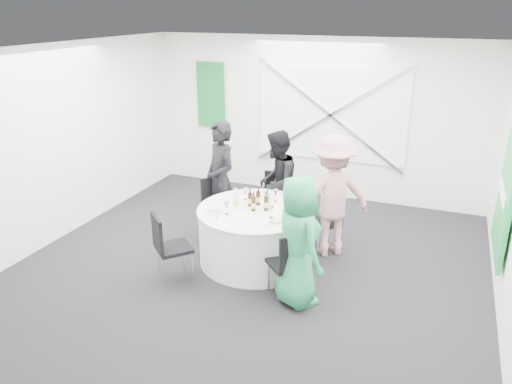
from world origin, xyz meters
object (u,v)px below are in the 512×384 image
at_px(chair_back_right, 329,216).
at_px(green_water_bottle, 267,202).
at_px(banquet_table, 256,235).
at_px(chair_back_left, 216,202).
at_px(chair_front_right, 290,261).
at_px(chair_front_left, 167,243).
at_px(chair_back, 275,196).
at_px(person_man_back, 277,183).
at_px(person_man_back_left, 221,180).
at_px(clear_water_bottle, 236,201).
at_px(person_woman_pink, 332,196).
at_px(person_woman_green, 298,241).

distance_m(chair_back_right, green_water_bottle, 1.04).
distance_m(banquet_table, chair_back_left, 1.04).
xyz_separation_m(chair_front_right, chair_front_left, (-1.54, -0.17, 0.02)).
xyz_separation_m(chair_back, chair_front_left, (-0.69, -2.04, 0.01)).
relative_size(chair_back_left, person_man_back, 0.56).
height_order(chair_back_right, chair_front_right, chair_front_right).
bearing_deg(person_man_back, chair_front_right, 20.45).
distance_m(chair_back, green_water_bottle, 1.20).
bearing_deg(banquet_table, person_man_back_left, 142.82).
height_order(banquet_table, person_man_back_left, person_man_back_left).
relative_size(person_man_back_left, person_man_back, 1.10).
relative_size(chair_back_left, clear_water_bottle, 3.12).
height_order(person_woman_pink, green_water_bottle, person_woman_pink).
height_order(chair_front_left, clear_water_bottle, clear_water_bottle).
distance_m(chair_front_right, chair_front_left, 1.55).
xyz_separation_m(person_man_back_left, clear_water_bottle, (0.55, -0.70, 0.00)).
xyz_separation_m(banquet_table, green_water_bottle, (0.14, 0.03, 0.49)).
height_order(chair_front_right, green_water_bottle, green_water_bottle).
height_order(chair_back_right, person_man_back, person_man_back).
bearing_deg(person_woman_green, chair_front_right, 31.58).
distance_m(banquet_table, person_man_back_left, 1.12).
height_order(person_woman_pink, clear_water_bottle, person_woman_pink).
bearing_deg(chair_back, chair_back_right, -30.84).
distance_m(banquet_table, person_man_back, 1.08).
relative_size(person_man_back_left, person_woman_pink, 1.02).
distance_m(chair_back_right, person_man_back_left, 1.67).
xyz_separation_m(banquet_table, chair_front_left, (-0.83, -0.90, 0.14)).
bearing_deg(banquet_table, chair_front_left, -132.78).
bearing_deg(chair_back, person_woman_green, -70.48).
distance_m(banquet_table, clear_water_bottle, 0.56).
height_order(banquet_table, chair_front_right, chair_front_right).
bearing_deg(chair_front_left, clear_water_bottle, -82.81).
bearing_deg(chair_front_left, person_man_back, -69.22).
relative_size(chair_back_left, person_man_back_left, 0.51).
xyz_separation_m(chair_front_left, person_woman_pink, (1.70, 1.49, 0.33)).
bearing_deg(person_woman_green, chair_front_left, 48.06).
bearing_deg(banquet_table, chair_back, 97.02).
bearing_deg(chair_back_left, green_water_bottle, -84.70).
height_order(person_man_back, green_water_bottle, person_man_back).
distance_m(person_man_back, person_woman_pink, 1.02).
xyz_separation_m(chair_front_right, person_woman_pink, (0.16, 1.33, 0.35)).
relative_size(chair_front_right, person_man_back, 0.55).
relative_size(banquet_table, person_woman_pink, 0.91).
xyz_separation_m(chair_back_right, person_man_back_left, (-1.63, -0.11, 0.37)).
bearing_deg(person_woman_green, banquet_table, 0.00).
bearing_deg(chair_front_right, person_woman_green, 124.47).
bearing_deg(chair_back_left, chair_back, -17.72).
relative_size(chair_back, chair_front_right, 1.02).
relative_size(chair_back, person_woman_green, 0.56).
distance_m(green_water_bottle, clear_water_bottle, 0.41).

